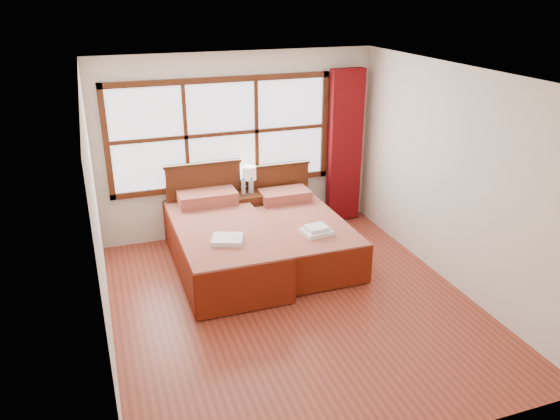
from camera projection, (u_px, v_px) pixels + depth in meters
name	position (u px, v px, depth m)	size (l,w,h in m)	color
floor	(294.00, 305.00, 6.27)	(4.50, 4.50, 0.00)	#933924
ceiling	(296.00, 74.00, 5.29)	(4.50, 4.50, 0.00)	white
wall_back	(239.00, 145.00, 7.74)	(4.00, 4.00, 0.00)	silver
wall_left	(98.00, 224.00, 5.17)	(4.50, 4.50, 0.00)	silver
wall_right	(454.00, 179.00, 6.39)	(4.50, 4.50, 0.00)	silver
window	(222.00, 134.00, 7.56)	(3.16, 0.06, 1.56)	white
curtain	(345.00, 147.00, 8.16)	(0.50, 0.16, 2.30)	maroon
bed_left	(221.00, 242.00, 7.01)	(1.16, 2.25, 1.13)	#391D0B
bed_right	(301.00, 233.00, 7.37)	(1.03, 2.05, 1.00)	#391D0B
nightstand	(250.00, 214.00, 7.91)	(0.50, 0.49, 0.66)	#4A2210
towels_left	(227.00, 239.00, 6.41)	(0.44, 0.42, 0.06)	white
towels_right	(317.00, 230.00, 6.78)	(0.38, 0.34, 0.10)	white
lamp	(249.00, 174.00, 7.74)	(0.19, 0.19, 0.37)	#BA823B
bottle_near	(243.00, 187.00, 7.71)	(0.06, 0.06, 0.22)	#A3BBD1
bottle_far	(251.00, 184.00, 7.74)	(0.07, 0.07, 0.27)	#A3BBD1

